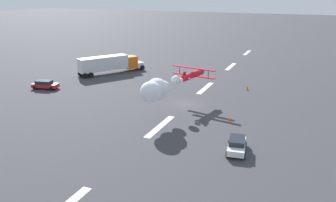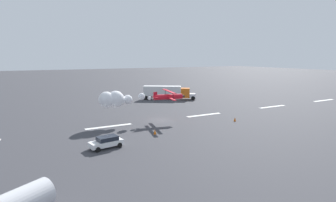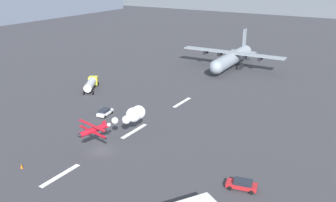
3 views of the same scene
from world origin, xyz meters
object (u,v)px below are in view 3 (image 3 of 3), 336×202
Objects in this scene: stunt_biplane_red at (130,116)px; traffic_cone_far at (88,129)px; traffic_cone_near at (21,166)px; fuel_tanker_truck at (91,84)px; airport_staff_sedan at (105,112)px; cargo_transport_plane at (231,59)px; followme_car_yellow at (242,184)px.

stunt_biplane_red reaches higher than traffic_cone_far.
traffic_cone_near is (-18.98, 8.16, -4.05)m from stunt_biplane_red.
fuel_tanker_truck is 19.59m from airport_staff_sedan.
cargo_transport_plane is at bearing -9.33° from airport_staff_sedan.
traffic_cone_far is (-60.46, 5.82, -3.12)m from cargo_transport_plane.
traffic_cone_far is (16.68, 0.77, 0.00)m from traffic_cone_near.
fuel_tanker_truck is at bearing 56.16° from stunt_biplane_red.
followme_car_yellow is 6.43× the size of traffic_cone_near.
stunt_biplane_red is 3.28× the size of followme_car_yellow.
followme_car_yellow is (-23.74, -52.15, -0.93)m from fuel_tanker_truck.
followme_car_yellow is at bearing -95.56° from traffic_cone_far.
airport_staff_sedan is (-52.17, 8.57, -2.69)m from cargo_transport_plane.
followme_car_yellow reaches higher than traffic_cone_far.
airport_staff_sedan is (-12.14, -15.34, -0.93)m from fuel_tanker_truck.
traffic_cone_near is 1.00× the size of traffic_cone_far.
fuel_tanker_truck is 2.04× the size of airport_staff_sedan.
fuel_tanker_truck reaches higher than traffic_cone_far.
fuel_tanker_truck is 41.65m from traffic_cone_near.
followme_car_yellow reaches higher than traffic_cone_near.
fuel_tanker_truck reaches higher than airport_staff_sedan.
fuel_tanker_truck is at bearing 149.14° from cargo_transport_plane.
cargo_transport_plane is 58.24m from stunt_biplane_red.
airport_staff_sedan is at bearing 18.39° from traffic_cone_far.
traffic_cone_near is 16.70m from traffic_cone_far.
traffic_cone_near is at bearing -177.34° from traffic_cone_far.
traffic_cone_near is at bearing 176.26° from cargo_transport_plane.
cargo_transport_plane is 60.82m from traffic_cone_far.
cargo_transport_plane reaches higher than followme_car_yellow.
fuel_tanker_truck is 12.18× the size of traffic_cone_near.
stunt_biplane_red is at bearing -75.52° from traffic_cone_far.
fuel_tanker_truck is (18.12, 27.03, -2.68)m from stunt_biplane_red.
stunt_biplane_red reaches higher than airport_staff_sedan.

